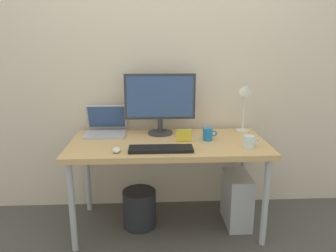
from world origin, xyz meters
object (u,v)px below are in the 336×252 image
(photo_frame, at_px, (184,135))
(computer_tower, at_px, (237,199))
(desk_lamp, at_px, (246,96))
(mouse, at_px, (117,150))
(monitor, at_px, (160,100))
(glass_cup, at_px, (249,142))
(coffee_mug, at_px, (208,134))
(laptop, at_px, (106,127))
(wastebasket, at_px, (139,208))
(desk, at_px, (168,149))
(keyboard, at_px, (161,149))

(photo_frame, bearing_deg, computer_tower, 2.84)
(desk_lamp, relative_size, mouse, 4.76)
(monitor, height_order, desk_lamp, monitor)
(glass_cup, height_order, computer_tower, glass_cup)
(coffee_mug, bearing_deg, laptop, 164.90)
(glass_cup, relative_size, wastebasket, 0.37)
(desk, xyz_separation_m, wastebasket, (-0.23, 0.01, -0.49))
(laptop, bearing_deg, desk_lamp, -1.01)
(desk_lamp, bearing_deg, monitor, -179.95)
(desk, distance_m, desk_lamp, 0.76)
(monitor, bearing_deg, glass_cup, -31.82)
(monitor, relative_size, computer_tower, 1.33)
(laptop, bearing_deg, monitor, -2.65)
(desk, distance_m, wastebasket, 0.54)
(glass_cup, bearing_deg, monitor, 148.18)
(glass_cup, bearing_deg, mouse, -176.81)
(monitor, xyz_separation_m, computer_tower, (0.60, -0.20, -0.77))
(monitor, bearing_deg, laptop, 177.35)
(laptop, height_order, desk_lamp, desk_lamp)
(coffee_mug, relative_size, computer_tower, 0.26)
(computer_tower, bearing_deg, keyboard, -160.13)
(keyboard, distance_m, wastebasket, 0.63)
(monitor, xyz_separation_m, coffee_mug, (0.36, -0.19, -0.23))
(mouse, relative_size, wastebasket, 0.30)
(glass_cup, xyz_separation_m, photo_frame, (-0.44, 0.16, 0.01))
(desk_lamp, distance_m, mouse, 1.12)
(photo_frame, xyz_separation_m, computer_tower, (0.43, 0.02, -0.54))
(keyboard, distance_m, mouse, 0.30)
(desk, bearing_deg, glass_cup, -16.80)
(mouse, bearing_deg, coffee_mug, 19.85)
(keyboard, height_order, coffee_mug, coffee_mug)
(desk, relative_size, mouse, 16.26)
(laptop, relative_size, glass_cup, 2.85)
(monitor, height_order, computer_tower, monitor)
(coffee_mug, relative_size, wastebasket, 0.36)
(laptop, relative_size, wastebasket, 1.07)
(desk_lamp, relative_size, wastebasket, 1.43)
(coffee_mug, distance_m, photo_frame, 0.19)
(keyboard, xyz_separation_m, wastebasket, (-0.17, 0.21, -0.57))
(glass_cup, bearing_deg, desk_lamp, 79.87)
(laptop, distance_m, coffee_mug, 0.82)
(computer_tower, bearing_deg, desk_lamp, 67.83)
(keyboard, xyz_separation_m, coffee_mug, (0.36, 0.22, 0.04))
(computer_tower, relative_size, wastebasket, 1.40)
(desk, distance_m, laptop, 0.56)
(desk_lamp, xyz_separation_m, photo_frame, (-0.51, -0.22, -0.25))
(desk, relative_size, wastebasket, 4.88)
(wastebasket, bearing_deg, mouse, -120.17)
(laptop, distance_m, computer_tower, 1.20)
(photo_frame, distance_m, wastebasket, 0.69)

